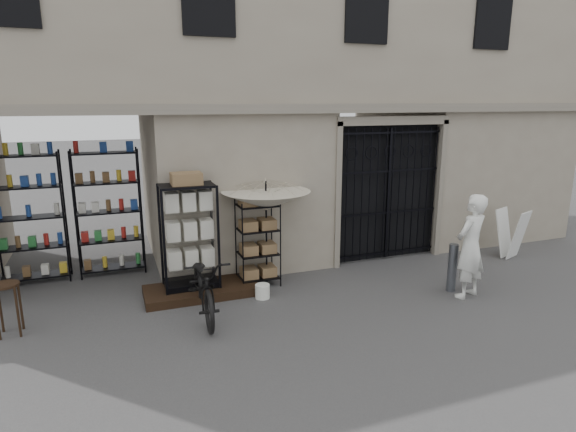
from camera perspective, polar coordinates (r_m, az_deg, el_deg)
name	(u,v)px	position (r m, az deg, el deg)	size (l,w,h in m)	color
ground	(362,309)	(8.29, 8.76, -10.79)	(80.00, 80.00, 0.00)	black
main_building	(281,49)	(11.27, -0.88, 19.14)	(14.00, 4.00, 9.00)	gray
shop_recess	(70,208)	(9.57, -24.41, 0.89)	(3.00, 1.70, 3.00)	black
shop_shelving	(70,215)	(10.12, -24.40, 0.06)	(2.70, 0.50, 2.50)	black
iron_gate	(384,191)	(10.60, 11.33, 2.95)	(2.50, 0.21, 3.00)	black
step_platform	(202,290)	(8.87, -10.19, -8.68)	(2.00, 0.90, 0.15)	black
display_cabinet	(190,242)	(8.64, -11.59, -2.99)	(0.94, 0.61, 2.00)	black
wire_rack	(258,244)	(8.98, -3.59, -3.30)	(0.85, 0.73, 1.63)	black
market_umbrella	(266,195)	(8.88, -2.63, 2.45)	(1.48, 1.51, 2.35)	black
white_bucket	(262,291)	(8.58, -3.05, -8.90)	(0.26, 0.26, 0.25)	white
bicycle	(205,314)	(8.11, -9.80, -11.43)	(0.68, 1.03, 1.96)	black
wooden_stool	(9,308)	(8.29, -30.20, -9.39)	(0.44, 0.44, 0.80)	black
steel_bollard	(452,268)	(9.26, 18.89, -5.81)	(0.16, 0.16, 0.89)	#595D66
shopkeeper	(466,296)	(9.25, 20.32, -8.88)	(0.68, 1.85, 0.44)	white
easel_sign	(511,234)	(11.65, 24.95, -1.90)	(0.68, 0.72, 1.06)	silver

